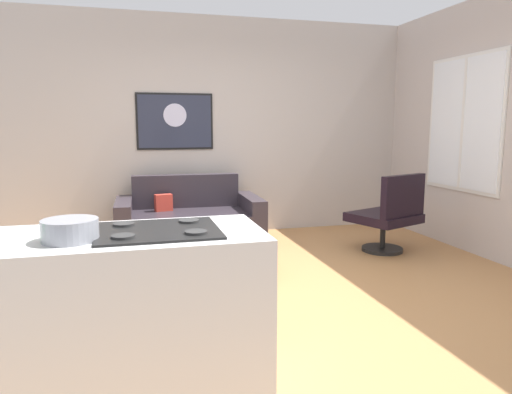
# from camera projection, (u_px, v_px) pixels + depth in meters

# --- Properties ---
(ground) EXTENTS (6.40, 6.40, 0.04)m
(ground) POSITION_uv_depth(u_px,v_px,m) (266.00, 296.00, 4.03)
(ground) COLOR #B57E4B
(back_wall) EXTENTS (6.40, 0.05, 2.80)m
(back_wall) POSITION_uv_depth(u_px,v_px,m) (215.00, 127.00, 6.13)
(back_wall) COLOR #BCB3AC
(back_wall) RESTS_ON ground
(right_wall) EXTENTS (0.05, 6.40, 2.80)m
(right_wall) POSITION_uv_depth(u_px,v_px,m) (507.00, 128.00, 4.77)
(right_wall) COLOR #BEB2AC
(right_wall) RESTS_ON ground
(couch) EXTENTS (1.69, 0.96, 0.82)m
(couch) POSITION_uv_depth(u_px,v_px,m) (189.00, 223.00, 5.59)
(couch) COLOR #312931
(couch) RESTS_ON ground
(coffee_table) EXTENTS (0.98, 0.55, 0.38)m
(coffee_table) POSITION_uv_depth(u_px,v_px,m) (219.00, 240.00, 4.43)
(coffee_table) COLOR silver
(coffee_table) RESTS_ON ground
(armchair) EXTENTS (0.84, 0.83, 0.90)m
(armchair) POSITION_uv_depth(u_px,v_px,m) (389.00, 215.00, 5.27)
(armchair) COLOR black
(armchair) RESTS_ON ground
(kitchen_counter) EXTENTS (1.63, 0.68, 0.92)m
(kitchen_counter) POSITION_uv_depth(u_px,v_px,m) (102.00, 322.00, 2.36)
(kitchen_counter) COLOR silver
(kitchen_counter) RESTS_ON ground
(mixing_bowl) EXTENTS (0.25, 0.25, 0.10)m
(mixing_bowl) POSITION_uv_depth(u_px,v_px,m) (70.00, 230.00, 2.17)
(mixing_bowl) COLOR #8E929C
(mixing_bowl) RESTS_ON kitchen_counter
(wall_painting) EXTENTS (0.96, 0.03, 0.71)m
(wall_painting) POSITION_uv_depth(u_px,v_px,m) (175.00, 121.00, 5.94)
(wall_painting) COLOR black
(window) EXTENTS (0.03, 1.23, 1.53)m
(window) POSITION_uv_depth(u_px,v_px,m) (463.00, 124.00, 5.32)
(window) COLOR silver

